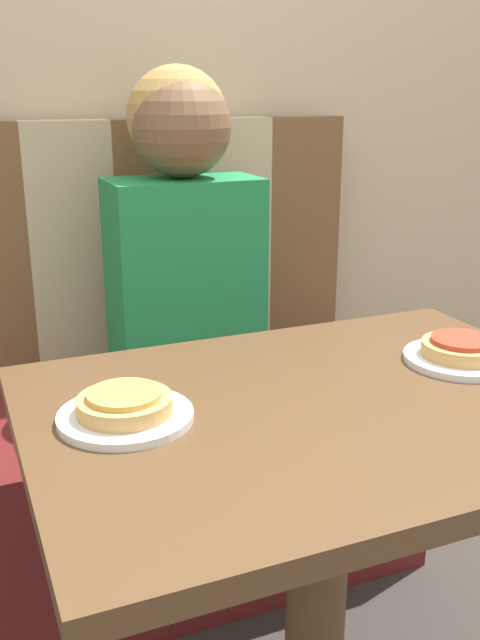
{
  "coord_description": "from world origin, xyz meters",
  "views": [
    {
      "loc": [
        -0.5,
        -0.86,
        1.15
      ],
      "look_at": [
        0.0,
        0.33,
        0.73
      ],
      "focal_mm": 40.0,
      "sensor_mm": 36.0,
      "label": 1
    }
  ],
  "objects": [
    {
      "name": "plate_left",
      "position": [
        -0.29,
        0.05,
        0.71
      ],
      "size": [
        0.19,
        0.19,
        0.01
      ],
      "color": "white",
      "rests_on": "dining_table"
    },
    {
      "name": "booth_seat",
      "position": [
        0.0,
        0.65,
        0.23
      ],
      "size": [
        1.05,
        0.57,
        0.46
      ],
      "color": "#5B1919",
      "rests_on": "ground_plane"
    },
    {
      "name": "booth_backrest",
      "position": [
        0.0,
        0.9,
        0.77
      ],
      "size": [
        1.05,
        0.07,
        0.62
      ],
      "color": "brown",
      "rests_on": "booth_seat"
    },
    {
      "name": "dining_table",
      "position": [
        0.0,
        0.0,
        0.6
      ],
      "size": [
        0.88,
        0.65,
        0.71
      ],
      "color": "brown",
      "rests_on": "ground_plane"
    },
    {
      "name": "person",
      "position": [
        0.0,
        0.66,
        0.86
      ],
      "size": [
        0.34,
        0.25,
        0.74
      ],
      "color": "#1E8447",
      "rests_on": "booth_seat"
    },
    {
      "name": "wall_back",
      "position": [
        0.0,
        0.99,
        1.3
      ],
      "size": [
        7.0,
        0.05,
        2.6
      ],
      "color": "#C6B28E",
      "rests_on": "ground_plane"
    },
    {
      "name": "pizza_left",
      "position": [
        -0.29,
        0.05,
        0.73
      ],
      "size": [
        0.14,
        0.14,
        0.03
      ],
      "color": "tan",
      "rests_on": "plate_left"
    },
    {
      "name": "plate_right",
      "position": [
        0.29,
        0.05,
        0.71
      ],
      "size": [
        0.19,
        0.19,
        0.01
      ],
      "color": "white",
      "rests_on": "dining_table"
    },
    {
      "name": "pizza_right",
      "position": [
        0.29,
        0.05,
        0.73
      ],
      "size": [
        0.14,
        0.14,
        0.03
      ],
      "color": "tan",
      "rests_on": "plate_right"
    }
  ]
}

